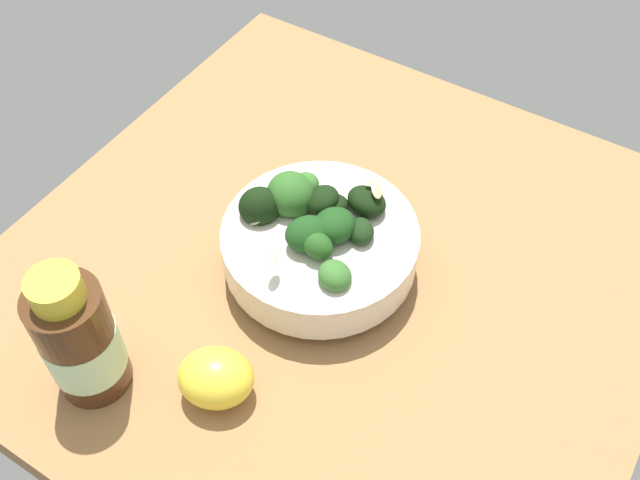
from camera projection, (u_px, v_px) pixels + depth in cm
name	position (u px, v px, depth cm)	size (l,w,h in cm)	color
ground_plane	(339.00, 274.00, 73.12)	(61.47, 61.47, 4.02)	#996D42
bowl_of_broccoli	(318.00, 239.00, 68.38)	(18.42, 18.42, 9.74)	silver
lemon_wedge	(216.00, 378.00, 60.75)	(6.44, 5.41, 4.87)	yellow
bottle_tall	(80.00, 340.00, 58.82)	(6.26, 6.26, 14.23)	#472814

